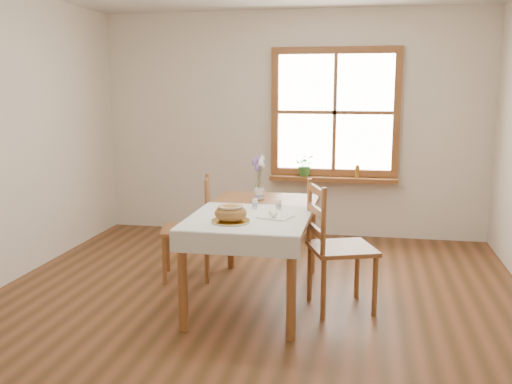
% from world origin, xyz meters
% --- Properties ---
extents(ground, '(5.00, 5.00, 0.00)m').
position_xyz_m(ground, '(0.00, 0.00, 0.00)').
color(ground, brown).
rests_on(ground, ground).
extents(room_walls, '(4.60, 5.10, 2.65)m').
position_xyz_m(room_walls, '(0.00, 0.00, 1.71)').
color(room_walls, silver).
rests_on(room_walls, ground).
extents(window, '(1.46, 0.08, 1.46)m').
position_xyz_m(window, '(0.50, 2.47, 1.45)').
color(window, brown).
rests_on(window, ground).
extents(window_sill, '(1.46, 0.20, 0.05)m').
position_xyz_m(window_sill, '(0.50, 2.40, 0.69)').
color(window_sill, brown).
rests_on(window_sill, ground).
extents(dining_table, '(0.90, 1.60, 0.75)m').
position_xyz_m(dining_table, '(0.00, 0.30, 0.66)').
color(dining_table, brown).
rests_on(dining_table, ground).
extents(table_linen, '(0.91, 0.99, 0.01)m').
position_xyz_m(table_linen, '(0.00, -0.00, 0.76)').
color(table_linen, white).
rests_on(table_linen, dining_table).
extents(chair_left, '(0.55, 0.54, 0.94)m').
position_xyz_m(chair_left, '(-0.73, 0.70, 0.47)').
color(chair_left, brown).
rests_on(chair_left, ground).
extents(chair_right, '(0.63, 0.62, 1.02)m').
position_xyz_m(chair_right, '(0.70, 0.21, 0.51)').
color(chair_right, brown).
rests_on(chair_right, ground).
extents(bread_plate, '(0.32, 0.32, 0.01)m').
position_xyz_m(bread_plate, '(-0.09, -0.19, 0.77)').
color(bread_plate, silver).
rests_on(bread_plate, table_linen).
extents(bread_loaf, '(0.24, 0.24, 0.13)m').
position_xyz_m(bread_loaf, '(-0.09, -0.19, 0.84)').
color(bread_loaf, '#A16C39').
rests_on(bread_loaf, bread_plate).
extents(egg_napkin, '(0.28, 0.26, 0.01)m').
position_xyz_m(egg_napkin, '(0.20, 0.03, 0.77)').
color(egg_napkin, white).
rests_on(egg_napkin, table_linen).
extents(eggs, '(0.22, 0.21, 0.04)m').
position_xyz_m(eggs, '(0.20, 0.03, 0.79)').
color(eggs, white).
rests_on(eggs, egg_napkin).
extents(salt_shaker, '(0.06, 0.06, 0.09)m').
position_xyz_m(salt_shaker, '(-0.01, 0.31, 0.80)').
color(salt_shaker, silver).
rests_on(salt_shaker, table_linen).
extents(pepper_shaker, '(0.05, 0.05, 0.09)m').
position_xyz_m(pepper_shaker, '(0.18, 0.31, 0.80)').
color(pepper_shaker, silver).
rests_on(pepper_shaker, table_linen).
extents(flower_vase, '(0.10, 0.10, 0.10)m').
position_xyz_m(flower_vase, '(-0.05, 0.74, 0.80)').
color(flower_vase, silver).
rests_on(flower_vase, dining_table).
extents(lavender_bouquet, '(0.15, 0.15, 0.29)m').
position_xyz_m(lavender_bouquet, '(-0.05, 0.74, 0.99)').
color(lavender_bouquet, '#6D5292').
rests_on(lavender_bouquet, flower_vase).
extents(potted_plant, '(0.24, 0.27, 0.20)m').
position_xyz_m(potted_plant, '(0.18, 2.40, 0.81)').
color(potted_plant, '#3A772F').
rests_on(potted_plant, window_sill).
extents(amber_bottle, '(0.07, 0.07, 0.15)m').
position_xyz_m(amber_bottle, '(0.78, 2.40, 0.79)').
color(amber_bottle, '#95631B').
rests_on(amber_bottle, window_sill).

